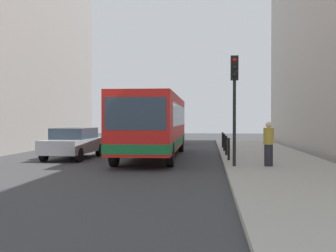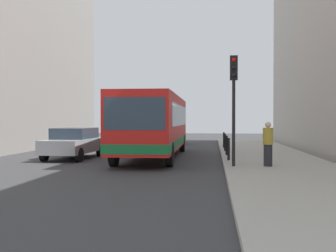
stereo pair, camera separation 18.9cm
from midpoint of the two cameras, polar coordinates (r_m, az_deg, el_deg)
name	(u,v)px [view 2 (the right image)]	position (r m, az deg, el deg)	size (l,w,h in m)	color
ground_plane	(145,165)	(17.20, -2.86, -5.40)	(80.00, 80.00, 0.00)	#38383A
sidewalk	(279,165)	(17.19, 15.29, -5.18)	(4.40, 40.00, 0.15)	#ADA89E
bus	(155,123)	(20.55, -1.60, 0.45)	(2.64, 11.05, 3.00)	red
car_beside_bus	(74,142)	(20.54, -12.51, -2.20)	(1.99, 4.46, 1.48)	#A5A8AD
car_behind_bus	(168,134)	(31.80, 0.12, -1.09)	(1.95, 4.44, 1.48)	black
traffic_light	(234,89)	(15.63, 9.36, 4.99)	(0.28, 0.33, 4.10)	black
bollard_near	(229,149)	(17.89, 8.63, -3.16)	(0.11, 0.11, 0.95)	black
bollard_mid	(227,145)	(20.52, 8.32, -2.64)	(0.11, 0.11, 0.95)	black
bollard_far	(225,142)	(23.14, 8.08, -2.24)	(0.11, 0.11, 0.95)	black
bollard_farthest	(224,140)	(25.77, 7.89, -1.92)	(0.11, 0.11, 0.95)	black
pedestrian_near_signal	(268,144)	(15.90, 13.91, -2.43)	(0.38, 0.38, 1.65)	#26262D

